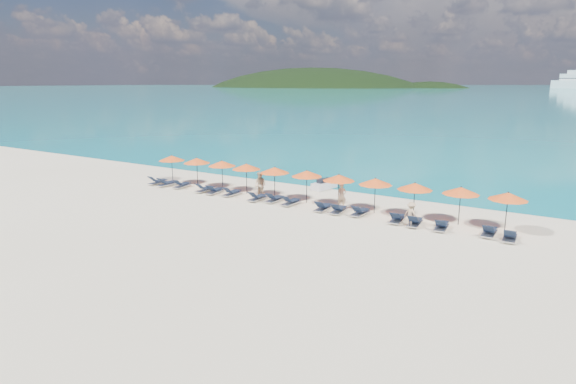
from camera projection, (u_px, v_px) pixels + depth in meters
The scene contains 35 objects.
ground at pixel (261, 221), 28.44m from camera, with size 1400.00×1400.00×0.00m, color beige.
headland_main at pixel (310, 117), 638.09m from camera, with size 374.00×242.00×126.50m.
headland_small at pixel (427, 118), 576.60m from camera, with size 162.00×126.00×85.50m.
jetski at pixel (324, 185), 36.88m from camera, with size 1.23×2.38×0.81m.
beachgoer_a at pixel (342, 196), 31.26m from camera, with size 0.60×0.39×1.64m, color tan.
beachgoer_b at pixel (260, 185), 33.93m from camera, with size 0.91×0.52×1.87m, color tan.
beachgoer_c at pixel (411, 214), 27.38m from camera, with size 0.92×0.43×1.42m, color tan.
umbrella_0 at pixel (172, 158), 38.91m from camera, with size 2.10×2.10×2.28m.
umbrella_1 at pixel (197, 161), 37.66m from camera, with size 2.10×2.10×2.28m.
umbrella_2 at pixel (222, 164), 36.36m from camera, with size 2.10×2.10×2.28m.
umbrella_3 at pixel (246, 167), 35.04m from camera, with size 2.10×2.10×2.28m.
umbrella_4 at pixel (275, 170), 33.67m from camera, with size 2.10×2.10×2.28m.
umbrella_5 at pixel (307, 174), 32.40m from camera, with size 2.10×2.10×2.28m.
umbrella_6 at pixel (339, 178), 31.02m from camera, with size 2.10×2.10×2.28m.
umbrella_7 at pixel (375, 182), 29.79m from camera, with size 2.10×2.10×2.28m.
umbrella_8 at pixel (415, 186), 28.46m from camera, with size 2.10×2.10×2.28m.
umbrella_9 at pixel (461, 191), 27.35m from camera, with size 2.10×2.10×2.28m.
umbrella_10 at pixel (508, 196), 26.03m from camera, with size 2.10×2.10×2.28m.
lounger_0 at pixel (158, 181), 38.61m from camera, with size 0.68×1.72×0.66m.
lounger_1 at pixel (167, 183), 37.92m from camera, with size 0.75×1.74×0.66m.
lounger_2 at pixel (182, 185), 37.32m from camera, with size 0.79×1.76×0.66m.
lounger_3 at pixel (205, 189), 35.94m from camera, with size 0.74×1.74×0.66m.
lounger_4 at pixel (215, 191), 35.39m from camera, with size 0.79×1.75×0.66m.
lounger_5 at pixel (232, 193), 34.76m from camera, with size 0.63×1.70×0.66m.
lounger_6 at pixel (258, 197), 33.32m from camera, with size 0.71×1.73×0.66m.
lounger_7 at pixel (275, 199), 32.95m from camera, with size 0.63×1.70×0.66m.
lounger_8 at pixel (291, 202), 32.12m from camera, with size 0.70×1.73×0.66m.
lounger_9 at pixel (323, 207), 30.74m from camera, with size 0.72×1.73×0.66m.
lounger_10 at pixel (338, 210), 30.16m from camera, with size 0.76×1.75×0.66m.
lounger_11 at pixel (360, 212), 29.64m from camera, with size 0.70×1.73×0.66m.
lounger_12 at pixel (397, 218), 28.20m from camera, with size 0.75×1.74×0.66m.
lounger_13 at pixel (415, 222), 27.54m from camera, with size 0.76×1.75×0.66m.
lounger_14 at pixel (442, 226), 26.78m from camera, with size 0.78×1.75×0.66m.
lounger_15 at pixel (489, 232), 25.76m from camera, with size 0.62×1.70×0.66m.
lounger_16 at pixel (510, 236), 24.97m from camera, with size 0.72×1.73×0.66m.
Camera 1 is at (15.81, -22.34, 8.11)m, focal length 30.00 mm.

